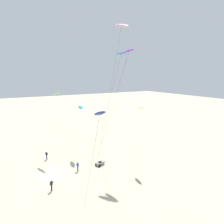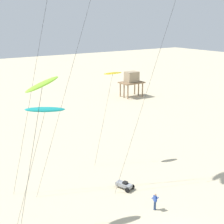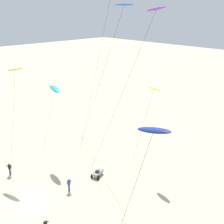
{
  "view_description": "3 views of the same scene",
  "coord_description": "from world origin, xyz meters",
  "views": [
    {
      "loc": [
        35.71,
        -8.93,
        16.95
      ],
      "look_at": [
        1.34,
        11.58,
        9.91
      ],
      "focal_mm": 35.52,
      "sensor_mm": 36.0,
      "label": 1
    },
    {
      "loc": [
        -15.69,
        -13.61,
        16.7
      ],
      "look_at": [
        0.5,
        10.38,
        8.07
      ],
      "focal_mm": 49.57,
      "sensor_mm": 36.0,
      "label": 2
    },
    {
      "loc": [
        26.56,
        -12.8,
        20.42
      ],
      "look_at": [
        2.67,
        10.23,
        8.73
      ],
      "focal_mm": 48.62,
      "sensor_mm": 36.0,
      "label": 3
    }
  ],
  "objects": [
    {
      "name": "kite_lime",
      "position": [
        -8.77,
        4.4,
        12.76
      ],
      "size": [
        4.56,
        1.52,
        13.3
      ],
      "color": "#8CD833",
      "rests_on": "ground"
    },
    {
      "name": "kite_flyer_middle",
      "position": [
        1.33,
        4.59,
        0.89
      ],
      "size": [
        0.56,
        0.58,
        1.67
      ],
      "color": "navy",
      "rests_on": "ground"
    },
    {
      "name": "kite_navy",
      "position": [
        15.37,
        1.69,
        12.73
      ],
      "size": [
        5.3,
        1.45,
        13.38
      ],
      "color": "navy",
      "rests_on": "ground"
    },
    {
      "name": "kite_flyer_furthest",
      "position": [
        -6.81,
        1.31,
        0.89
      ],
      "size": [
        0.71,
        0.7,
        1.67
      ],
      "color": "navy",
      "rests_on": "ground"
    },
    {
      "name": "kite_purple",
      "position": [
        8.19,
        10.04,
        19.22
      ],
      "size": [
        9.65,
        1.73,
        20.46
      ],
      "color": "purple",
      "rests_on": "ground"
    },
    {
      "name": "kite_teal",
      "position": [
        -6.93,
        8.86,
        9.85
      ],
      "size": [
        5.12,
        1.66,
        10.23
      ],
      "color": "teal",
      "rests_on": "ground"
    },
    {
      "name": "beach_buggy",
      "position": [
        1.2,
        9.14,
        0.43
      ],
      "size": [
        1.42,
        2.13,
        0.82
      ],
      "color": "gray",
      "rests_on": "ground"
    },
    {
      "name": "kite_yellow",
      "position": [
        4.24,
        15.81,
        10.67
      ],
      "size": [
        4.05,
        1.13,
        11.03
      ],
      "color": "yellow",
      "rests_on": "ground"
    },
    {
      "name": "ground_plane",
      "position": [
        0.0,
        0.0,
        0.0
      ],
      "size": [
        260.0,
        260.0,
        0.0
      ],
      "primitive_type": "plane",
      "color": "beige"
    },
    {
      "name": "kite_blue",
      "position": [
        0.76,
        13.74,
        19.98
      ],
      "size": [
        9.13,
        1.63,
        20.68
      ],
      "color": "blue",
      "rests_on": "ground"
    }
  ]
}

